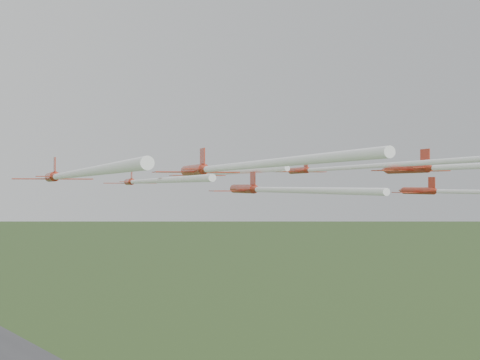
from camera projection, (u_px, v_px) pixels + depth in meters
jet_lead at (212, 173)px, 108.41m from camera, size 19.06×47.43×2.90m
jet_row2_left at (143, 181)px, 83.68m from camera, size 26.03×59.59×2.35m
jet_row2_right at (332, 169)px, 95.94m from camera, size 24.40×53.33×2.51m
jet_row3_left at (63, 175)px, 65.95m from camera, size 20.77×58.63×2.78m
jet_row3_mid at (265, 189)px, 81.70m from camera, size 17.80×42.42×2.84m
jet_row3_right at (470, 192)px, 87.40m from camera, size 20.26×49.31×2.53m
jet_row4_left at (219, 168)px, 59.82m from camera, size 18.17×43.61×2.61m
jet_row4_right at (464, 166)px, 68.05m from camera, size 19.18×46.76×2.69m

